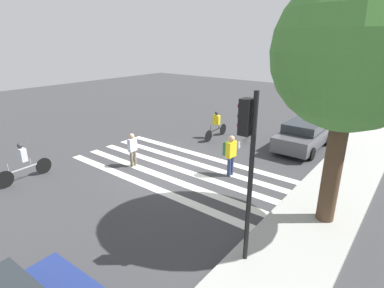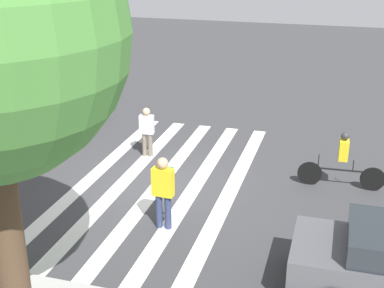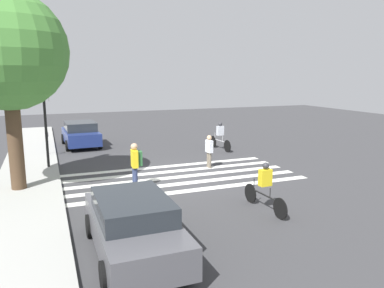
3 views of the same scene
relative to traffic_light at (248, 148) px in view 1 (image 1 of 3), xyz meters
name	(u,v)px [view 1 (image 1 of 3)]	position (x,y,z in m)	size (l,w,h in m)	color
ground_plane	(177,168)	(-3.47, -5.30, -3.18)	(60.00, 60.00, 0.00)	#38383A
sidewalk_curb	(318,214)	(-3.47, 0.95, -3.11)	(36.00, 2.50, 0.14)	#9E9E99
crosswalk_stripes	(177,168)	(-3.47, -5.30, -3.18)	(4.44, 10.00, 0.01)	silver
traffic_light	(248,148)	(0.00, 0.00, 0.00)	(0.60, 0.50, 4.54)	black
street_tree	(352,54)	(-3.22, 1.23, 2.04)	(4.30, 4.30, 7.41)	#4C3826
pedestrian_child_with_backpack	(230,152)	(-4.37, -3.05, -2.12)	(0.51, 0.43, 1.80)	navy
pedestrian_adult_yellow_jacket	(132,148)	(-2.45, -7.06, -2.28)	(0.45, 0.24, 1.59)	#6B6051
cyclist_mid_street	(216,124)	(-8.34, -6.42, -2.31)	(2.35, 0.41, 1.62)	black
cyclist_far_lane	(23,161)	(1.33, -9.46, -2.31)	(2.34, 0.42, 1.65)	black
car_parked_silver_sedan	(304,135)	(-9.75, -1.73, -2.41)	(4.51, 2.01, 1.48)	#4C4C51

